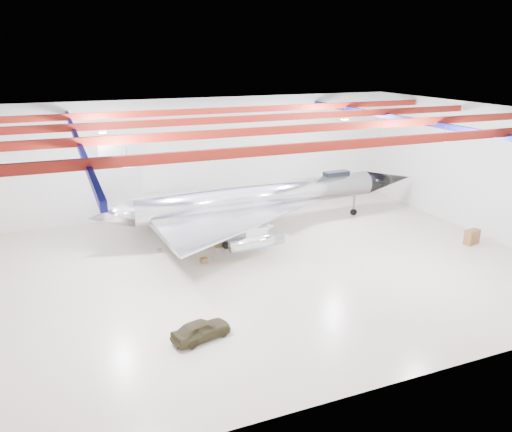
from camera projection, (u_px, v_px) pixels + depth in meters
name	position (u px, v px, depth m)	size (l,w,h in m)	color
floor	(264.00, 266.00, 36.70)	(40.00, 40.00, 0.00)	beige
wall_back	(204.00, 156.00, 48.21)	(40.00, 40.00, 0.00)	silver
wall_right	(481.00, 170.00, 42.17)	(30.00, 30.00, 0.00)	silver
ceiling	(265.00, 115.00, 33.30)	(40.00, 40.00, 0.00)	#0A0F38
ceiling_structure	(265.00, 125.00, 33.51)	(39.50, 29.50, 1.08)	maroon
jet_aircraft	(260.00, 200.00, 43.31)	(31.24, 18.85, 8.51)	silver
jeep	(201.00, 330.00, 27.15)	(1.35, 3.35, 1.14)	#39331C
desk	(472.00, 237.00, 40.82)	(1.32, 0.66, 1.21)	brown
crate_ply	(204.00, 260.00, 37.23)	(0.54, 0.43, 0.38)	olive
engine_drum	(260.00, 240.00, 41.25)	(0.51, 0.51, 0.46)	#59595B
parts_bin	(254.00, 234.00, 42.72)	(0.52, 0.41, 0.36)	olive
crate_small	(160.00, 251.00, 39.24)	(0.36, 0.28, 0.25)	#59595B
oil_barrel	(218.00, 244.00, 40.33)	(0.56, 0.45, 0.39)	olive
spares_box	(232.00, 225.00, 44.84)	(0.44, 0.44, 0.39)	#59595B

